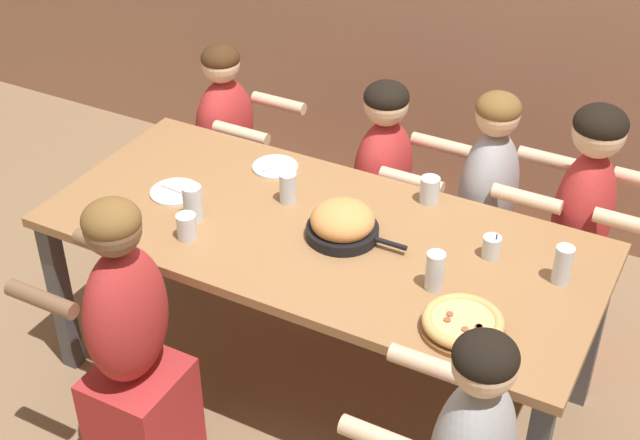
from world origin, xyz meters
TOP-DOWN VIEW (x-y plane):
  - ground_plane at (0.00, 0.00)m, footprint 18.00×18.00m
  - dining_table at (0.00, 0.00)m, footprint 2.16×0.95m
  - pizza_board_main at (0.69, -0.29)m, footprint 0.28×0.28m
  - skillet_bowl at (0.09, 0.01)m, footprint 0.40×0.28m
  - empty_plate_a at (-0.65, -0.04)m, footprint 0.21×0.21m
  - empty_plate_b at (-0.39, 0.32)m, footprint 0.20×0.20m
  - cocktail_glass_blue at (0.63, 0.15)m, footprint 0.07×0.07m
  - drinking_glass_a at (0.29, 0.39)m, footprint 0.08×0.08m
  - drinking_glass_b at (0.90, 0.13)m, footprint 0.07×0.07m
  - drinking_glass_c at (-0.42, -0.28)m, footprint 0.08×0.08m
  - drinking_glass_d at (0.52, -0.12)m, footprint 0.07×0.07m
  - drinking_glass_e at (-0.21, 0.12)m, footprint 0.07×0.07m
  - drinking_glass_f at (-0.47, -0.16)m, footprint 0.08×0.08m
  - diner_near_midleft at (-0.40, -0.70)m, footprint 0.51×0.40m
  - diner_far_right at (0.85, 0.70)m, footprint 0.51×0.40m
  - diner_far_left at (-0.89, 0.70)m, footprint 0.51×0.40m
  - diner_far_center at (-0.04, 0.70)m, footprint 0.51×0.40m
  - diner_far_midright at (0.45, 0.70)m, footprint 0.51×0.40m

SIDE VIEW (x-z plane):
  - ground_plane at x=0.00m, z-range 0.00..0.00m
  - diner_far_left at x=-0.89m, z-range -0.05..1.06m
  - diner_far_center at x=-0.04m, z-range -0.05..1.07m
  - diner_far_midright at x=0.45m, z-range -0.05..1.13m
  - diner_near_midleft at x=-0.40m, z-range -0.05..1.16m
  - diner_far_right at x=0.85m, z-range -0.04..1.18m
  - dining_table at x=0.00m, z-range 0.32..1.11m
  - empty_plate_a at x=-0.65m, z-range 0.79..0.81m
  - empty_plate_b at x=-0.39m, z-range 0.79..0.81m
  - pizza_board_main at x=0.69m, z-range 0.80..0.86m
  - cocktail_glass_blue at x=0.63m, z-range 0.78..0.89m
  - drinking_glass_c at x=-0.42m, z-range 0.79..0.89m
  - drinking_glass_a at x=0.29m, z-range 0.79..0.90m
  - skillet_bowl at x=0.09m, z-range 0.78..0.92m
  - drinking_glass_b at x=0.90m, z-range 0.78..0.93m
  - drinking_glass_e at x=-0.21m, z-range 0.79..0.92m
  - drinking_glass_d at x=0.52m, z-range 0.79..0.93m
  - drinking_glass_f at x=-0.47m, z-range 0.79..0.94m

